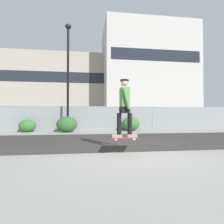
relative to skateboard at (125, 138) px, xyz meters
name	(u,v)px	position (x,y,z in m)	size (l,w,h in m)	color
ground_plane	(132,154)	(0.27, 0.27, -0.51)	(120.00, 120.00, 0.00)	gray
gravel_berm	(120,141)	(0.27, 2.27, -0.41)	(12.63, 3.58, 0.21)	#33302D
skateboard	(125,138)	(0.00, 0.00, 0.00)	(0.80, 0.22, 0.07)	#B22D2D
skater	(124,104)	(0.00, 0.00, 0.95)	(0.72, 0.59, 1.67)	gray
chain_fence	(105,118)	(0.27, 8.71, 0.42)	(22.88, 0.06, 1.85)	gray
street_lamp	(68,65)	(-2.43, 7.65, 4.13)	(0.44, 0.44, 7.56)	black
parked_car_near	(75,119)	(-2.16, 11.22, 0.33)	(4.54, 2.24, 1.66)	#474C54
parked_car_mid	(140,119)	(3.69, 10.79, 0.33)	(4.53, 2.21, 1.66)	navy
library_building	(51,89)	(-10.98, 44.10, 7.62)	(30.70, 13.44, 16.26)	#9E9384
office_block	(147,75)	(13.41, 37.45, 10.79)	(21.39, 12.85, 22.60)	#B2AFA8
shrub_left	(27,126)	(-5.21, 8.04, -0.07)	(1.13, 0.93, 0.88)	#336B2D
shrub_center	(67,124)	(-2.47, 7.54, 0.03)	(1.41, 1.15, 1.09)	#2D5B28
shrub_right	(131,124)	(2.16, 8.12, 0.01)	(1.35, 1.10, 1.04)	#336B2D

